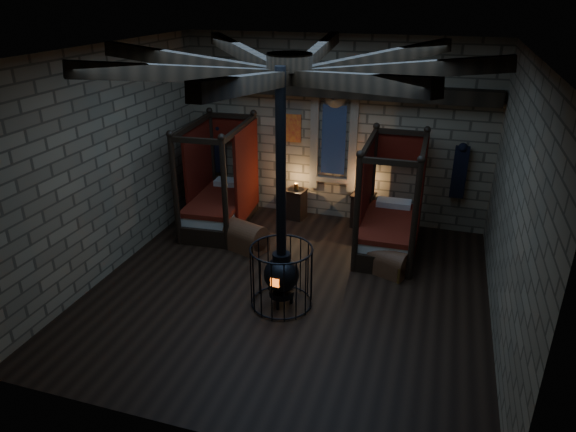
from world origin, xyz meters
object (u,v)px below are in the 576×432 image
(bed_right, at_px, (389,224))
(trunk_right, at_px, (388,262))
(stove, at_px, (281,272))
(bed_left, at_px, (221,200))
(trunk_left, at_px, (246,237))

(bed_right, bearing_deg, trunk_right, -83.38)
(bed_right, height_order, stove, stove)
(bed_left, relative_size, stove, 0.59)
(bed_right, distance_m, trunk_left, 3.01)
(bed_left, xyz_separation_m, trunk_left, (1.02, -1.04, -0.31))
(bed_right, relative_size, stove, 0.57)
(bed_right, xyz_separation_m, trunk_right, (0.13, -1.05, -0.34))
(trunk_left, xyz_separation_m, stove, (1.34, -1.74, 0.37))
(bed_right, bearing_deg, trunk_left, -162.38)
(bed_left, xyz_separation_m, trunk_right, (4.00, -1.16, -0.35))
(stove, bearing_deg, trunk_left, 132.34)
(trunk_left, distance_m, stove, 2.23)
(bed_right, height_order, trunk_left, bed_right)
(bed_left, height_order, trunk_right, bed_left)
(trunk_left, relative_size, stove, 0.24)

